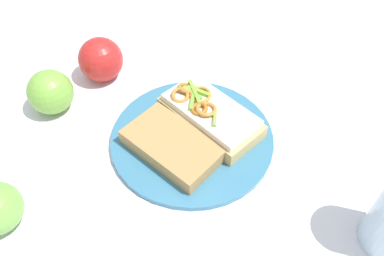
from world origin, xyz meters
name	(u,v)px	position (x,y,z in m)	size (l,w,h in m)	color
ground_plane	(192,140)	(0.00, 0.00, 0.00)	(2.00, 2.00, 0.00)	silver
plate	(192,138)	(0.00, 0.00, 0.01)	(0.27, 0.27, 0.01)	teal
sandwich	(209,114)	(0.00, 0.04, 0.03)	(0.17, 0.09, 0.05)	tan
bread_slice_side	(172,145)	(0.00, -0.04, 0.02)	(0.15, 0.09, 0.03)	#A8824C
apple_1	(101,59)	(-0.24, -0.01, 0.04)	(0.08, 0.08, 0.08)	red
apple_2	(50,92)	(-0.23, -0.12, 0.04)	(0.08, 0.08, 0.08)	#75B13E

